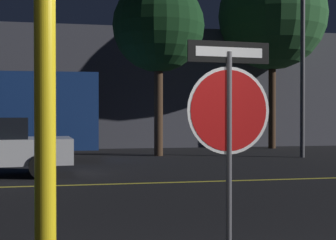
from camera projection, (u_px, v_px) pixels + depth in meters
road_center_stripe at (129, 184)px, 10.20m from camera, size 41.28×0.12×0.01m
stop_sign at (229, 109)px, 4.79m from camera, size 0.90×0.10×2.26m
yellow_pole_left at (45, 144)px, 2.79m from camera, size 0.13×0.13×2.68m
street_lamp at (303, 28)px, 16.40m from camera, size 0.45×0.45×7.08m
tree_1 at (272, 16)px, 20.75m from camera, size 4.78×4.78×8.28m
tree_2 at (158, 27)px, 17.01m from camera, size 3.35×3.35×6.41m
building_backdrop at (122, 89)px, 22.34m from camera, size 35.49×3.34×5.44m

